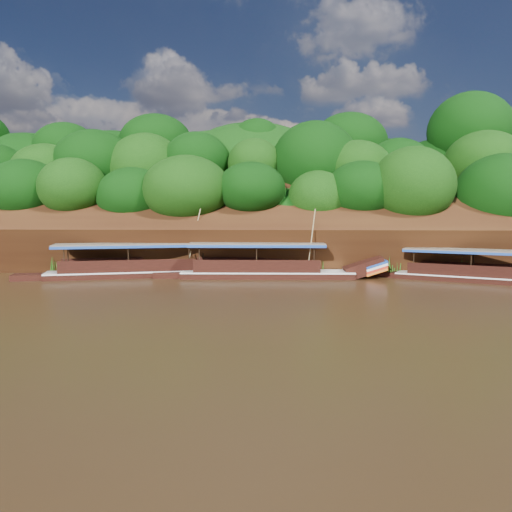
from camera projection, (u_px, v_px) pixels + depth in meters
The scene contains 6 objects.
ground at pixel (304, 295), 30.90m from camera, with size 160.00×160.00×0.00m, color black.
riverbank at pixel (296, 242), 53.34m from camera, with size 120.00×30.06×19.40m.
boat_0 at pixel (494, 276), 36.18m from camera, with size 14.07×7.91×5.62m.
boat_1 at pixel (278, 270), 38.98m from camera, with size 15.92×3.18×5.89m.
boat_2 at pixel (152, 269), 39.81m from camera, with size 16.85×6.86×6.65m.
reeds at pixel (271, 265), 40.45m from camera, with size 49.69×2.25×1.88m.
Camera 1 is at (-1.25, -30.69, 5.13)m, focal length 35.00 mm.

